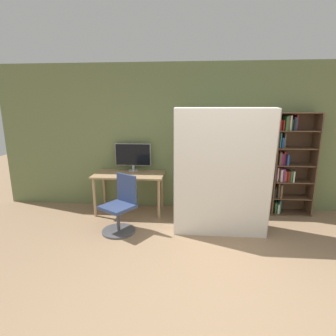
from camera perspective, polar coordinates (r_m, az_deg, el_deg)
name	(u,v)px	position (r m, az deg, el deg)	size (l,w,h in m)	color
ground_plane	(223,307)	(2.95, 11.88, -27.43)	(16.00, 16.00, 0.00)	#937556
wall_back	(209,138)	(4.96, 8.87, 6.40)	(8.00, 0.06, 2.70)	#6B7A4C
desk	(129,179)	(4.85, -8.43, -2.31)	(1.27, 0.66, 0.73)	tan
monitor	(133,156)	(4.97, -7.64, 2.71)	(0.67, 0.18, 0.52)	#B7B7BC
office_chair	(121,210)	(4.20, -10.30, -8.92)	(0.61, 0.61, 0.89)	#4C4C51
bookshelf	(288,164)	(5.16, 24.63, 0.86)	(0.70, 0.34, 1.83)	brown
mattress_near	(222,175)	(3.88, 11.76, -1.42)	(1.39, 0.35, 1.91)	silver
mattress_far	(220,170)	(4.18, 11.26, -0.40)	(1.39, 0.28, 1.91)	silver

